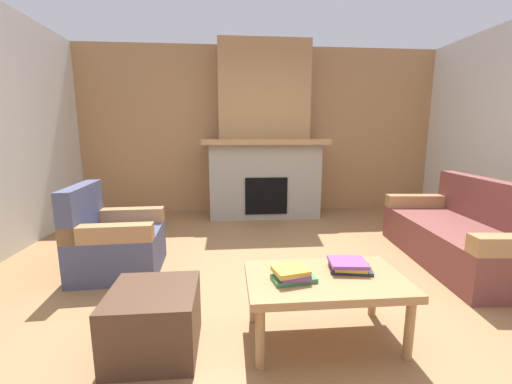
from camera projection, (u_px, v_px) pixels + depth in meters
The scene contains 9 objects.
ground at pixel (297, 289), 2.79m from camera, with size 9.00×9.00×0.00m, color olive.
wall_back_wood_panel at pixel (261, 131), 5.48m from camera, with size 6.00×0.12×2.70m, color #A87A4C.
fireplace at pixel (264, 143), 5.15m from camera, with size 1.90×0.82×2.70m.
couch at pixel (464, 235), 3.33m from camera, with size 1.00×1.87×0.85m.
armchair at pixel (114, 242), 3.11m from camera, with size 0.79×0.79×0.85m.
coffee_table at pixel (325, 284), 2.06m from camera, with size 1.00×0.60×0.43m.
ottoman at pixel (154, 320), 1.98m from camera, with size 0.52×0.52×0.40m, color #4C3323.
book_stack_near_edge at pixel (293, 275), 1.99m from camera, with size 0.28×0.20×0.08m.
book_stack_center at pixel (349, 265), 2.14m from camera, with size 0.30×0.24×0.07m.
Camera 1 is at (-0.58, -2.55, 1.33)m, focal length 22.76 mm.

